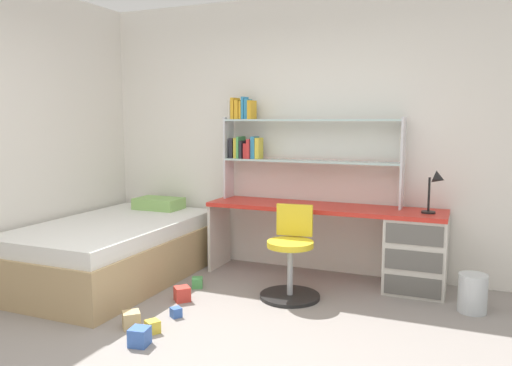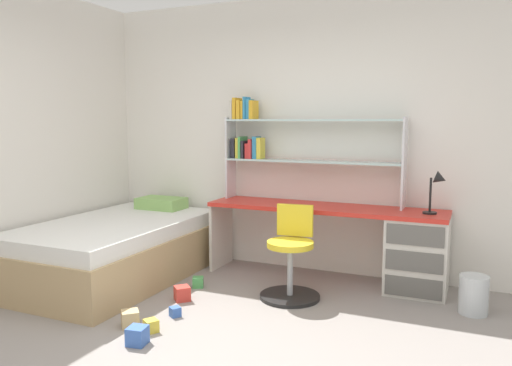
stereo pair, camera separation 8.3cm
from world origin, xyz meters
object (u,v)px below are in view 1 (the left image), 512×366
toy_block_red_0 (182,294)px  toy_block_blue_3 (140,337)px  toy_block_yellow_2 (153,327)px  toy_block_blue_5 (176,312)px  desk (387,243)px  desk_lamp (436,185)px  bookshelf_hutch (282,140)px  waste_bin (473,293)px  toy_block_natural_1 (131,320)px  toy_block_green_4 (197,283)px  bed_platform (114,250)px  swivel_chair (291,262)px

toy_block_red_0 → toy_block_blue_3: toy_block_blue_3 is taller
toy_block_yellow_2 → toy_block_blue_5: 0.32m
desk → desk_lamp: 0.69m
bookshelf_hutch → desk: bearing=-7.5°
desk_lamp → toy_block_blue_3: desk_lamp is taller
waste_bin → toy_block_natural_1: bearing=-150.4°
toy_block_natural_1 → toy_block_green_4: toy_block_natural_1 is taller
desk → waste_bin: desk is taller
toy_block_natural_1 → toy_block_yellow_2: toy_block_natural_1 is taller
desk_lamp → toy_block_blue_3: bearing=-133.6°
toy_block_natural_1 → toy_block_blue_3: bearing=-43.5°
toy_block_red_0 → toy_block_green_4: (-0.05, 0.35, -0.01)m
toy_block_red_0 → toy_block_yellow_2: toy_block_red_0 is taller
bookshelf_hutch → bed_platform: (-1.39, -0.90, -1.05)m
bookshelf_hutch → toy_block_yellow_2: bearing=-100.0°
toy_block_red_0 → bed_platform: bearing=162.9°
toy_block_blue_5 → desk_lamp: bearing=36.3°
desk → waste_bin: 0.85m
bed_platform → toy_block_blue_3: 1.60m
toy_block_blue_3 → toy_block_green_4: size_ratio=1.31×
toy_block_blue_3 → toy_block_yellow_2: bearing=100.2°
bed_platform → waste_bin: bearing=7.2°
bookshelf_hutch → swivel_chair: bearing=-64.5°
desk_lamp → toy_block_yellow_2: (-1.80, -1.64, -0.93)m
toy_block_yellow_2 → toy_block_green_4: 1.01m
desk → toy_block_blue_3: bearing=-125.7°
swivel_chair → bed_platform: size_ratio=0.38×
toy_block_blue_5 → toy_block_red_0: bearing=113.4°
waste_bin → toy_block_yellow_2: waste_bin is taller
desk → bed_platform: (-2.47, -0.76, -0.13)m
bookshelf_hutch → toy_block_blue_5: 2.02m
swivel_chair → toy_block_blue_5: bearing=-130.7°
toy_block_natural_1 → toy_block_yellow_2: size_ratio=1.34×
bookshelf_hutch → toy_block_blue_3: bookshelf_hutch is taller
bookshelf_hutch → swivel_chair: 1.30m
desk → desk_lamp: desk_lamp is taller
desk → bookshelf_hutch: 1.42m
waste_bin → toy_block_green_4: bearing=-171.7°
waste_bin → toy_block_yellow_2: size_ratio=3.36×
toy_block_blue_3 → toy_block_green_4: (-0.23, 1.20, -0.01)m
desk → toy_block_natural_1: size_ratio=18.31×
toy_block_blue_3 → toy_block_green_4: bearing=100.9°
bed_platform → toy_block_blue_5: size_ratio=27.19×
toy_block_blue_3 → toy_block_blue_5: toy_block_blue_3 is taller
desk → swivel_chair: 0.94m
waste_bin → toy_block_red_0: size_ratio=2.54×
bookshelf_hutch → bed_platform: bearing=-147.1°
toy_block_red_0 → toy_block_green_4: size_ratio=1.28×
swivel_chair → bed_platform: (-1.74, -0.17, -0.03)m
bed_platform → waste_bin: (3.19, 0.40, -0.13)m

